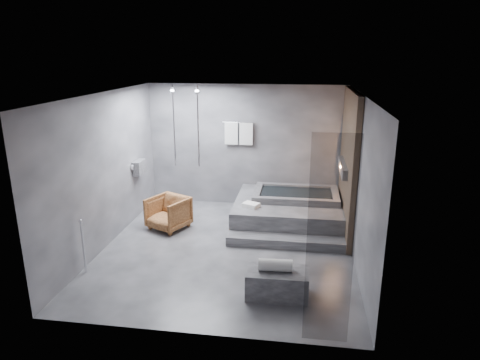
# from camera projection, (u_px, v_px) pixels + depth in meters

# --- Properties ---
(room) EXTENTS (5.00, 5.04, 2.82)m
(room) POSITION_uv_depth(u_px,v_px,m) (251.00, 155.00, 7.55)
(room) COLOR #323235
(room) RESTS_ON ground
(tub_deck) EXTENTS (2.20, 2.00, 0.50)m
(tub_deck) POSITION_uv_depth(u_px,v_px,m) (288.00, 211.00, 9.03)
(tub_deck) COLOR #37373A
(tub_deck) RESTS_ON ground
(tub_step) EXTENTS (2.20, 0.36, 0.18)m
(tub_step) POSITION_uv_depth(u_px,v_px,m) (285.00, 242.00, 7.95)
(tub_step) COLOR #37373A
(tub_step) RESTS_ON ground
(concrete_bench) EXTENTS (0.92, 0.51, 0.41)m
(concrete_bench) POSITION_uv_depth(u_px,v_px,m) (277.00, 283.00, 6.30)
(concrete_bench) COLOR #353538
(concrete_bench) RESTS_ON ground
(driftwood_chair) EXTENTS (0.96, 0.97, 0.66)m
(driftwood_chair) POSITION_uv_depth(u_px,v_px,m) (168.00, 213.00, 8.71)
(driftwood_chair) COLOR #4C2913
(driftwood_chair) RESTS_ON ground
(rolled_towel) EXTENTS (0.50, 0.20, 0.18)m
(rolled_towel) POSITION_uv_depth(u_px,v_px,m) (275.00, 265.00, 6.22)
(rolled_towel) COLOR white
(rolled_towel) RESTS_ON concrete_bench
(deck_towel) EXTENTS (0.37, 0.33, 0.08)m
(deck_towel) POSITION_uv_depth(u_px,v_px,m) (251.00, 205.00, 8.55)
(deck_towel) COLOR white
(deck_towel) RESTS_ON tub_deck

